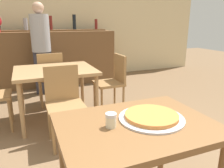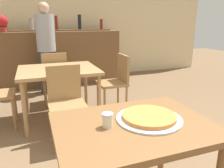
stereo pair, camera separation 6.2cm
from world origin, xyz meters
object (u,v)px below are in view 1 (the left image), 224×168
chair_far_side_front (64,99)px  chair_far_side_right (113,79)px  chair_far_side_back (50,75)px  cheese_shaker (111,120)px  pizza_tray (151,117)px  person_standing (41,46)px

chair_far_side_front → chair_far_side_right: bearing=36.0°
chair_far_side_back → cheese_shaker: 2.45m
pizza_tray → cheese_shaker: cheese_shaker is taller
chair_far_side_front → pizza_tray: 1.28m
pizza_tray → person_standing: size_ratio=0.25×
chair_far_side_back → person_standing: size_ratio=0.52×
pizza_tray → person_standing: (-0.40, 3.16, 0.16)m
pizza_tray → chair_far_side_front: bearing=106.4°
person_standing → cheese_shaker: bearing=-87.8°
chair_far_side_front → pizza_tray: bearing=-73.6°
chair_far_side_right → person_standing: person_standing is taller
cheese_shaker → pizza_tray: bearing=0.7°
chair_far_side_back → cheese_shaker: size_ratio=9.95×
chair_far_side_front → chair_far_side_right: (0.84, 0.61, 0.00)m
chair_far_side_front → person_standing: (-0.05, 1.95, 0.40)m
chair_far_side_back → chair_far_side_front: bearing=90.0°
chair_far_side_back → person_standing: bearing=-86.2°
chair_far_side_right → pizza_tray: chair_far_side_right is taller
pizza_tray → cheese_shaker: size_ratio=4.81×
chair_far_side_front → chair_far_side_back: same height
pizza_tray → chair_far_side_back: bearing=98.3°
chair_far_side_front → chair_far_side_right: 1.04m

